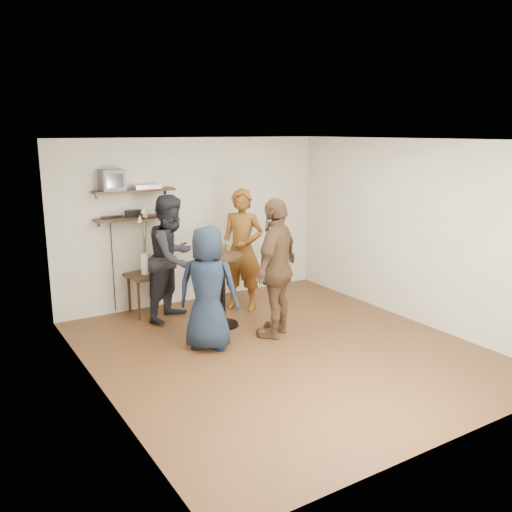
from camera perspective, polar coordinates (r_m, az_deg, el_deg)
The scene contains 18 objects.
room at distance 6.56m, azimuth 2.83°, elevation 0.71°, with size 4.58×5.08×2.68m.
shelf_upper at distance 8.14m, azimuth -12.69°, elevation 6.74°, with size 1.20×0.25×0.04m, color black.
shelf_lower at distance 8.19m, azimuth -12.56°, elevation 3.96°, with size 1.20×0.25×0.04m, color black.
crt_monitor at distance 8.02m, azimuth -14.94°, elevation 7.74°, with size 0.32×0.30×0.30m, color #59595B.
dvd_deck at distance 8.20m, azimuth -11.45°, elevation 7.18°, with size 0.40×0.24×0.06m, color silver.
radio at distance 8.17m, azimuth -12.79°, elevation 4.41°, with size 0.22×0.10×0.10m, color black.
power_strip at distance 8.13m, azimuth -14.98°, elevation 3.99°, with size 0.30×0.05×0.03m, color black.
side_table at distance 8.24m, azimuth -11.43°, elevation -2.53°, with size 0.60×0.60×0.63m.
vase_lilies at distance 8.14m, azimuth -11.57°, elevation 0.39°, with size 0.20×0.21×1.03m.
drinks_table at distance 7.56m, azimuth -3.54°, elevation -2.58°, with size 0.57×0.57×1.04m.
wine_glass_fl at distance 7.39m, azimuth -3.83°, elevation 1.04°, with size 0.06×0.06×0.19m.
wine_glass_fr at distance 7.45m, azimuth -3.11°, elevation 1.15°, with size 0.06×0.06×0.19m.
wine_glass_bl at distance 7.48m, azimuth -4.09°, elevation 1.34°, with size 0.07×0.07×0.22m.
wine_glass_br at distance 7.45m, azimuth -3.47°, elevation 1.20°, with size 0.07×0.07×0.20m.
person_plaid at distance 8.24m, azimuth -1.47°, elevation 0.65°, with size 0.68×0.45×1.86m, color #A72213.
person_dark at distance 7.90m, azimuth -8.80°, elevation -0.18°, with size 0.89×0.69×1.83m, color black.
person_navy at distance 6.77m, azimuth -5.09°, elevation -3.41°, with size 0.77×0.50×1.58m, color #151E2F.
person_brown at distance 7.15m, azimuth 2.17°, elevation -1.27°, with size 1.09×0.45×1.86m, color #4D3421.
Camera 1 is at (-3.65, -5.27, 2.71)m, focal length 38.00 mm.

